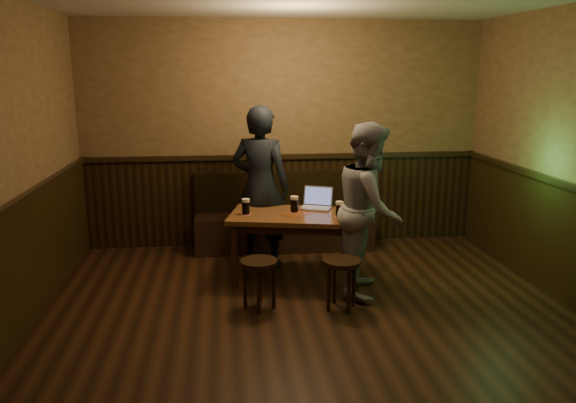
{
  "coord_description": "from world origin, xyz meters",
  "views": [
    {
      "loc": [
        -0.76,
        -4.0,
        2.18
      ],
      "look_at": [
        -0.12,
        1.54,
        0.88
      ],
      "focal_mm": 35.0,
      "sensor_mm": 36.0,
      "label": 1
    }
  ],
  "objects_px": {
    "pint_right": "(339,209)",
    "person_grey": "(370,209)",
    "bench": "(284,224)",
    "person_suit": "(261,187)",
    "pint_mid": "(294,204)",
    "pub_table": "(295,222)",
    "stool_left": "(259,270)",
    "stool_right": "(342,270)",
    "laptop": "(317,203)",
    "pint_left": "(246,207)"
  },
  "relations": [
    {
      "from": "pub_table",
      "to": "laptop",
      "type": "bearing_deg",
      "value": 52.65
    },
    {
      "from": "stool_right",
      "to": "pint_mid",
      "type": "relative_size",
      "value": 2.75
    },
    {
      "from": "pint_mid",
      "to": "stool_left",
      "type": "bearing_deg",
      "value": -118.89
    },
    {
      "from": "stool_left",
      "to": "pint_right",
      "type": "relative_size",
      "value": 2.86
    },
    {
      "from": "pint_left",
      "to": "person_suit",
      "type": "height_order",
      "value": "person_suit"
    },
    {
      "from": "pint_mid",
      "to": "pub_table",
      "type": "bearing_deg",
      "value": -87.62
    },
    {
      "from": "bench",
      "to": "stool_left",
      "type": "height_order",
      "value": "bench"
    },
    {
      "from": "pint_mid",
      "to": "laptop",
      "type": "height_order",
      "value": "laptop"
    },
    {
      "from": "laptop",
      "to": "pint_right",
      "type": "bearing_deg",
      "value": -45.29
    },
    {
      "from": "pint_left",
      "to": "pint_right",
      "type": "relative_size",
      "value": 1.02
    },
    {
      "from": "pub_table",
      "to": "person_suit",
      "type": "xyz_separation_m",
      "value": [
        -0.33,
        0.5,
        0.29
      ]
    },
    {
      "from": "pub_table",
      "to": "person_suit",
      "type": "bearing_deg",
      "value": 135.96
    },
    {
      "from": "pint_right",
      "to": "laptop",
      "type": "height_order",
      "value": "laptop"
    },
    {
      "from": "pint_right",
      "to": "stool_left",
      "type": "bearing_deg",
      "value": -148.67
    },
    {
      "from": "pint_right",
      "to": "person_grey",
      "type": "relative_size",
      "value": 0.1
    },
    {
      "from": "bench",
      "to": "person_suit",
      "type": "bearing_deg",
      "value": -118.68
    },
    {
      "from": "laptop",
      "to": "person_suit",
      "type": "xyz_separation_m",
      "value": [
        -0.59,
        0.28,
        0.13
      ]
    },
    {
      "from": "bench",
      "to": "pint_right",
      "type": "bearing_deg",
      "value": -71.62
    },
    {
      "from": "stool_right",
      "to": "pint_left",
      "type": "height_order",
      "value": "pint_left"
    },
    {
      "from": "stool_left",
      "to": "pint_left",
      "type": "relative_size",
      "value": 2.81
    },
    {
      "from": "bench",
      "to": "stool_left",
      "type": "relative_size",
      "value": 4.65
    },
    {
      "from": "pint_mid",
      "to": "person_suit",
      "type": "xyz_separation_m",
      "value": [
        -0.33,
        0.44,
        0.1
      ]
    },
    {
      "from": "pint_right",
      "to": "laptop",
      "type": "xyz_separation_m",
      "value": [
        -0.17,
        0.41,
        -0.02
      ]
    },
    {
      "from": "pint_right",
      "to": "pint_left",
      "type": "bearing_deg",
      "value": 166.95
    },
    {
      "from": "bench",
      "to": "stool_right",
      "type": "height_order",
      "value": "bench"
    },
    {
      "from": "pub_table",
      "to": "pint_left",
      "type": "xyz_separation_m",
      "value": [
        -0.52,
        0.03,
        0.18
      ]
    },
    {
      "from": "person_grey",
      "to": "stool_left",
      "type": "bearing_deg",
      "value": 125.05
    },
    {
      "from": "bench",
      "to": "pint_left",
      "type": "xyz_separation_m",
      "value": [
        -0.52,
        -1.07,
        0.5
      ]
    },
    {
      "from": "stool_left",
      "to": "person_suit",
      "type": "bearing_deg",
      "value": 85.15
    },
    {
      "from": "pint_mid",
      "to": "laptop",
      "type": "xyz_separation_m",
      "value": [
        0.27,
        0.16,
        -0.03
      ]
    },
    {
      "from": "bench",
      "to": "stool_right",
      "type": "xyz_separation_m",
      "value": [
        0.33,
        -1.92,
        0.07
      ]
    },
    {
      "from": "stool_left",
      "to": "person_suit",
      "type": "relative_size",
      "value": 0.26
    },
    {
      "from": "stool_right",
      "to": "person_grey",
      "type": "bearing_deg",
      "value": 49.14
    },
    {
      "from": "pint_right",
      "to": "person_grey",
      "type": "height_order",
      "value": "person_grey"
    },
    {
      "from": "pint_mid",
      "to": "pint_right",
      "type": "height_order",
      "value": "pint_mid"
    },
    {
      "from": "pint_mid",
      "to": "person_grey",
      "type": "relative_size",
      "value": 0.1
    },
    {
      "from": "pub_table",
      "to": "pint_right",
      "type": "relative_size",
      "value": 8.98
    },
    {
      "from": "stool_right",
      "to": "pint_mid",
      "type": "xyz_separation_m",
      "value": [
        -0.33,
        0.88,
        0.43
      ]
    },
    {
      "from": "bench",
      "to": "pub_table",
      "type": "relative_size",
      "value": 1.48
    },
    {
      "from": "stool_left",
      "to": "person_grey",
      "type": "bearing_deg",
      "value": 15.59
    },
    {
      "from": "bench",
      "to": "person_grey",
      "type": "xyz_separation_m",
      "value": [
        0.69,
        -1.51,
        0.54
      ]
    },
    {
      "from": "pub_table",
      "to": "person_suit",
      "type": "distance_m",
      "value": 0.66
    },
    {
      "from": "bench",
      "to": "person_suit",
      "type": "xyz_separation_m",
      "value": [
        -0.33,
        -0.6,
        0.6
      ]
    },
    {
      "from": "bench",
      "to": "stool_left",
      "type": "xyz_separation_m",
      "value": [
        -0.43,
        -1.82,
        0.07
      ]
    },
    {
      "from": "pub_table",
      "to": "stool_right",
      "type": "xyz_separation_m",
      "value": [
        0.33,
        -0.82,
        -0.24
      ]
    },
    {
      "from": "stool_right",
      "to": "pint_mid",
      "type": "distance_m",
      "value": 1.03
    },
    {
      "from": "pint_right",
      "to": "stool_right",
      "type": "bearing_deg",
      "value": -98.99
    },
    {
      "from": "pint_left",
      "to": "pub_table",
      "type": "bearing_deg",
      "value": -3.0
    },
    {
      "from": "pint_right",
      "to": "person_grey",
      "type": "distance_m",
      "value": 0.34
    },
    {
      "from": "stool_right",
      "to": "laptop",
      "type": "bearing_deg",
      "value": 93.65
    }
  ]
}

